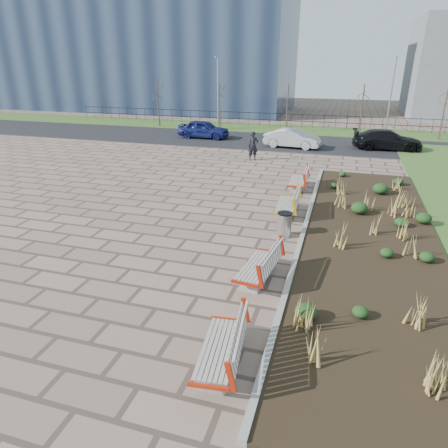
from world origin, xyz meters
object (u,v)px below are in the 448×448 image
(car_black, at_px, (387,140))
(car_silver, at_px, (292,138))
(pedestrian, at_px, (253,146))
(bench_b, at_px, (258,264))
(lamp_east, at_px, (390,99))
(bench_c, at_px, (286,203))
(car_blue, at_px, (204,129))
(bench_d, at_px, (298,179))
(litter_bin, at_px, (284,225))
(bench_a, at_px, (219,346))
(lamp_west, at_px, (218,94))

(car_black, bearing_deg, car_silver, 97.15)
(pedestrian, bearing_deg, bench_b, -97.85)
(lamp_east, bearing_deg, bench_c, -104.57)
(car_silver, bearing_deg, pedestrian, 163.15)
(car_blue, xyz_separation_m, car_black, (13.70, -0.43, -0.02))
(bench_d, distance_m, pedestrian, 6.29)
(bench_b, height_order, lamp_east, lamp_east)
(litter_bin, bearing_deg, bench_a, -92.14)
(pedestrian, xyz_separation_m, lamp_east, (8.44, 10.34, 2.15))
(bench_b, xyz_separation_m, car_blue, (-8.90, 20.53, 0.22))
(car_blue, relative_size, lamp_west, 0.68)
(bench_d, bearing_deg, lamp_west, 118.38)
(bench_b, distance_m, bench_c, 5.43)
(bench_c, bearing_deg, bench_b, -91.80)
(bench_c, distance_m, car_blue, 17.53)
(pedestrian, xyz_separation_m, car_blue, (-5.46, 6.20, -0.17))
(lamp_west, bearing_deg, bench_d, -60.01)
(bench_a, xyz_separation_m, litter_bin, (0.26, 6.92, -0.06))
(bench_a, bearing_deg, litter_bin, 81.47)
(bench_a, distance_m, bench_b, 3.66)
(bench_d, distance_m, litter_bin, 5.80)
(car_black, distance_m, lamp_west, 14.73)
(pedestrian, relative_size, car_blue, 0.44)
(litter_bin, height_order, car_black, car_black)
(bench_b, distance_m, car_black, 20.66)
(bench_c, relative_size, pedestrian, 1.18)
(car_silver, distance_m, lamp_west, 9.73)
(car_silver, bearing_deg, bench_b, -169.72)
(car_silver, bearing_deg, bench_c, -167.76)
(bench_a, relative_size, bench_b, 1.00)
(pedestrian, relative_size, car_silver, 0.45)
(bench_b, height_order, litter_bin, bench_b)
(litter_bin, bearing_deg, lamp_east, 77.50)
(lamp_east, bearing_deg, litter_bin, -102.50)
(bench_a, relative_size, lamp_east, 0.35)
(bench_c, bearing_deg, bench_d, 88.20)
(bench_c, relative_size, car_black, 0.45)
(bench_a, bearing_deg, car_blue, 103.81)
(car_blue, xyz_separation_m, lamp_west, (-0.10, 4.13, 2.32))
(bench_b, height_order, bench_d, same)
(bench_d, distance_m, car_blue, 14.51)
(car_silver, relative_size, lamp_west, 0.66)
(bench_c, xyz_separation_m, bench_d, (0.00, 3.64, 0.00))
(bench_a, distance_m, lamp_west, 29.82)
(bench_d, relative_size, car_black, 0.45)
(litter_bin, height_order, lamp_east, lamp_east)
(bench_b, distance_m, car_blue, 22.37)
(bench_b, xyz_separation_m, lamp_west, (-9.00, 24.66, 2.54))
(litter_bin, bearing_deg, car_black, 74.89)
(bench_d, distance_m, lamp_west, 18.18)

